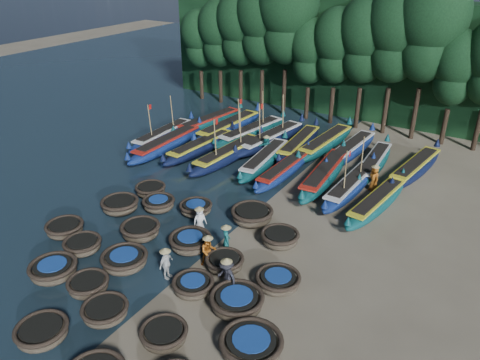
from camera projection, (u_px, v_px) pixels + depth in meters
The scene contains 59 objects.
ground at pixel (224, 239), 24.59m from camera, with size 120.00×120.00×0.00m, color #7E735C.
foliage_wall at pixel (375, 61), 40.19m from camera, with size 40.00×3.00×10.00m, color black.
coracle_2 at pixel (42, 332), 18.08m from camera, with size 2.14×2.14×0.71m.
coracle_5 at pixel (53, 270), 21.51m from camera, with size 2.71×2.71×0.78m.
coracle_6 at pixel (88, 285), 20.60m from camera, with size 2.06×2.06×0.71m.
coracle_7 at pixel (105, 311), 19.15m from camera, with size 2.10×2.10×0.68m.
coracle_8 at pixel (164, 334), 18.00m from camera, with size 1.91×1.91×0.67m.
coracle_9 at pixel (251, 345), 17.39m from camera, with size 2.73×2.73×0.81m.
coracle_10 at pixel (65, 228), 24.74m from camera, with size 2.01×2.01×0.72m.
coracle_11 at pixel (83, 245), 23.36m from camera, with size 2.08×2.08×0.70m.
coracle_12 at pixel (125, 260), 22.17m from camera, with size 2.39×2.39×0.79m.
coracle_13 at pixel (193, 285), 20.57m from camera, with size 1.99×1.99×0.71m.
coracle_14 at pixel (237, 301), 19.60m from camera, with size 2.41×2.41×0.77m.
coracle_15 at pixel (120, 205), 26.89m from camera, with size 2.37×2.37×0.80m.
coracle_16 at pixel (141, 230), 24.45m from camera, with size 2.10×2.10×0.83m.
coracle_17 at pixel (190, 242), 23.51m from camera, with size 2.42×2.42×0.82m.
coracle_18 at pixel (225, 262), 22.06m from camera, with size 1.90×1.90×0.72m.
coracle_19 at pixel (278, 280), 20.87m from camera, with size 2.47×2.47×0.70m.
coracle_20 at pixel (151, 190), 28.71m from camera, with size 2.20×2.20×0.69m.
coracle_21 at pixel (159, 204), 27.07m from camera, with size 2.00×2.00×0.76m.
coracle_22 at pixel (196, 208), 26.71m from camera, with size 2.10×2.10×0.68m.
coracle_23 at pixel (252, 215), 25.86m from camera, with size 2.38×2.38×0.83m.
coracle_24 at pixel (280, 238), 23.88m from camera, with size 2.02×2.02×0.76m.
long_boat_0 at pixel (163, 135), 36.64m from camera, with size 1.68×8.13×3.46m.
long_boat_1 at pixel (167, 144), 34.92m from camera, with size 1.63×8.76×1.54m.
long_boat_2 at pixel (201, 147), 34.51m from camera, with size 2.00×8.24×1.45m.
long_boat_3 at pixel (229, 154), 33.11m from camera, with size 2.11×8.74×3.72m.
long_boat_4 at pixel (265, 159), 32.45m from camera, with size 2.23×8.14×1.44m.
long_boat_5 at pixel (284, 170), 30.98m from camera, with size 1.47×7.66×1.35m.
long_boat_6 at pixel (324, 174), 30.21m from camera, with size 2.22×8.82×1.56m.
long_boat_7 at pixel (351, 186), 28.87m from camera, with size 1.72×8.12×3.45m.
long_boat_8 at pixel (377, 202), 27.05m from camera, with size 2.29×7.75×1.37m.
long_boat_9 at pixel (209, 122), 39.30m from camera, with size 2.66×8.47×1.50m.
long_boat_10 at pixel (229, 127), 38.05m from camera, with size 2.09×9.15×1.61m.
long_boat_11 at pixel (251, 132), 37.12m from camera, with size 2.96×8.58×3.70m.
long_boat_12 at pixel (271, 139), 35.79m from camera, with size 2.72×8.91×3.82m.
long_boat_13 at pixel (299, 144), 34.96m from camera, with size 2.16×8.31×1.47m.
long_boat_14 at pixel (326, 143), 35.06m from camera, with size 2.15×8.77×1.55m.
long_boat_15 at pixel (351, 150), 33.93m from camera, with size 2.02×8.54×1.51m.
long_boat_16 at pixel (374, 163), 31.96m from camera, with size 1.87×8.02×1.41m.
long_boat_17 at pixel (415, 168), 31.20m from camera, with size 2.53×8.26×1.47m.
fisherman_0 at pixel (200, 219), 24.76m from camera, with size 0.77×0.88×1.71m.
fisherman_1 at pixel (226, 239), 22.95m from camera, with size 0.68×0.70×1.82m.
fisherman_2 at pixel (208, 250), 22.25m from camera, with size 0.95×0.95×1.76m.
fisherman_3 at pixel (227, 276), 20.35m from camera, with size 1.27×0.95×1.96m.
fisherman_4 at pixel (166, 263), 21.31m from camera, with size 0.52×0.92×1.75m.
fisherman_5 at pixel (266, 146), 33.87m from camera, with size 1.46×1.24×1.78m.
fisherman_6 at pixel (374, 177), 29.08m from camera, with size 0.98×0.94×1.89m.
tree_0 at pixel (200, 38), 44.68m from camera, with size 3.68×3.68×8.68m.
tree_1 at pixel (220, 33), 43.29m from camera, with size 4.09×4.09×9.65m.
tree_2 at pixel (241, 27), 41.90m from camera, with size 4.51×4.51×10.63m.
tree_3 at pixel (263, 21), 40.51m from camera, with size 4.92×4.92×11.60m.
tree_4 at pixel (287, 15), 39.12m from camera, with size 5.34×5.34×12.58m.
tree_5 at pixel (310, 50), 39.24m from camera, with size 3.68×3.68×8.68m.
tree_6 at pixel (337, 45), 37.84m from camera, with size 4.09×4.09×9.65m.
tree_7 at pixel (366, 39), 36.45m from camera, with size 4.51×4.51×10.63m.
tree_8 at pixel (397, 33), 35.06m from camera, with size 4.92×4.92×11.60m.
tree_9 at pixel (430, 26), 33.67m from camera, with size 5.34×5.34×12.58m.
tree_10 at pixel (456, 67), 33.79m from camera, with size 3.68×3.68×8.68m.
Camera 1 is at (11.64, -17.04, 13.75)m, focal length 35.00 mm.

